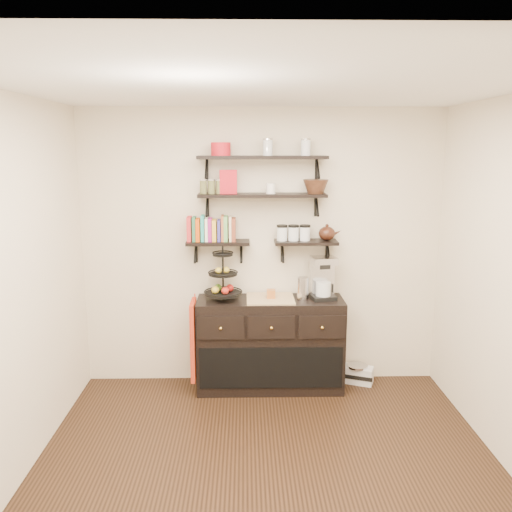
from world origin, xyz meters
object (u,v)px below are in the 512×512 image
Objects in this scene: coffee_maker at (323,278)px; radio at (357,374)px; fruit_stand at (223,281)px; sideboard at (270,344)px.

radio is (0.38, 0.06, -1.00)m from coffee_maker.
fruit_stand reaches higher than coffee_maker.
coffee_maker reaches higher than radio.
fruit_stand reaches higher than sideboard.
sideboard reaches higher than radio.
fruit_stand reaches higher than radio.
sideboard is at bearing 172.28° from coffee_maker.
radio is (0.88, 0.09, -0.36)m from sideboard.
radio is at bearing 3.76° from fruit_stand.
sideboard is 3.40× the size of coffee_maker.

